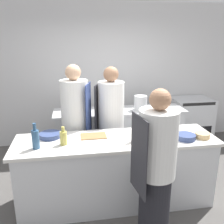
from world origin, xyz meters
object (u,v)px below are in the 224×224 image
Objects in this scene: cup at (147,126)px; bowl_prep_small at (186,137)px; stockpot at (140,103)px; bowl_mixing_large at (50,135)px; bowl_ceramic_blue at (202,135)px; bowl_wooden_salad at (152,139)px; bottle_olive_oil at (36,139)px; bottle_wine at (63,138)px; oven_range at (190,120)px; chef_at_stove at (76,125)px; bottle_vinegar at (136,132)px; chef_at_pass_far at (111,123)px; chef_at_prep_near at (156,170)px.

bowl_prep_small is at bearing -47.28° from cup.
bowl_prep_small is 0.96× the size of stockpot.
bowl_mixing_large is 1.44× the size of bowl_ceramic_blue.
bowl_mixing_large is at bearing 164.74° from bowl_wooden_salad.
stockpot is at bearing 79.63° from cup.
cup is (1.30, 0.07, 0.02)m from bowl_mixing_large.
bottle_olive_oil is 0.32m from bottle_wine.
bowl_ceramic_blue is at bearing 0.63° from bowl_wooden_salad.
bottle_wine reaches higher than oven_range.
bottle_olive_oil is 1.61× the size of bowl_ceramic_blue.
bottle_wine is at bearing 10.72° from bottle_olive_oil.
chef_at_stove is at bearing 149.59° from bowl_prep_small.
chef_at_stove is 1.29m from stockpot.
chef_at_stove is 5.81× the size of bottle_olive_oil.
bottle_wine is (-0.87, 0.04, -0.03)m from bottle_vinegar.
chef_at_pass_far is (-1.87, -1.05, 0.40)m from oven_range.
oven_range is at bearing 61.26° from bowl_prep_small.
chef_at_prep_near reaches higher than bowl_prep_small.
chef_at_prep_near reaches higher than bottle_vinegar.
chef_at_prep_near is 1.55m from chef_at_stove.
stockpot is at bearing 71.89° from bottle_vinegar.
bottle_wine reaches higher than bowl_mixing_large.
bottle_vinegar is at bearing 58.55° from chef_at_stove.
oven_range is 3.12× the size of bottle_vinegar.
chef_at_pass_far reaches higher than cup.
bottle_vinegar is 0.87m from bowl_ceramic_blue.
bowl_mixing_large reaches higher than oven_range.
chef_at_stove reaches higher than bottle_wine.
chef_at_prep_near is at bearing -103.58° from bowl_wooden_salad.
chef_at_stove is at bearing 139.09° from bowl_wooden_salad.
bottle_olive_oil is 1.82m from bowl_prep_small.
oven_range is 2.25m from bowl_prep_small.
bowl_prep_small is at bearing -177.21° from bowl_ceramic_blue.
chef_at_pass_far is at bearing -150.58° from oven_range.
cup is at bearing -133.43° from oven_range.
bowl_prep_small reaches higher than oven_range.
chef_at_prep_near is (-1.63, -2.48, 0.37)m from oven_range.
chef_at_pass_far is 9.07× the size of bowl_ceramic_blue.
bottle_vinegar is at bearing -132.05° from oven_range.
bottle_olive_oil is 2.05m from bowl_ceramic_blue.
chef_at_stove is 0.55m from chef_at_pass_far.
cup is (-0.61, 0.40, 0.02)m from bowl_ceramic_blue.
chef_at_pass_far is 0.64m from cup.
bottle_wine is (-0.93, 0.64, 0.16)m from chef_at_prep_near.
chef_at_stove is 1.77m from bowl_ceramic_blue.
bottle_olive_oil reaches higher than cup.
bowl_mixing_large is at bearing -149.94° from oven_range.
bowl_prep_small is at bearing -115.04° from chef_at_pass_far.
bottle_olive_oil reaches higher than bowl_ceramic_blue.
chef_at_stove is at bearing 77.29° from bottle_wine.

